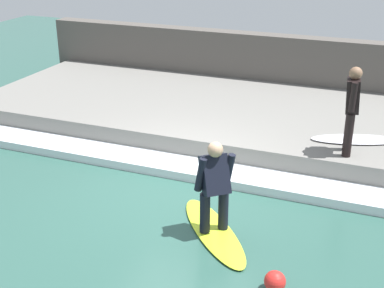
# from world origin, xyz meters

# --- Properties ---
(ground_plane) EXTENTS (28.00, 28.00, 0.00)m
(ground_plane) POSITION_xyz_m (0.00, 0.00, 0.00)
(ground_plane) COLOR #2D564C
(concrete_ledge) EXTENTS (4.40, 11.92, 0.50)m
(concrete_ledge) POSITION_xyz_m (3.33, 0.00, 0.25)
(concrete_ledge) COLOR slate
(concrete_ledge) RESTS_ON ground_plane
(back_wall) EXTENTS (0.50, 12.51, 1.66)m
(back_wall) POSITION_xyz_m (5.78, 0.00, 0.83)
(back_wall) COLOR #544F49
(back_wall) RESTS_ON ground_plane
(wave_foam_crest) EXTENTS (0.75, 11.32, 0.17)m
(wave_foam_crest) POSITION_xyz_m (0.76, 0.00, 0.08)
(wave_foam_crest) COLOR silver
(wave_foam_crest) RESTS_ON ground_plane
(surfboard_riding) EXTENTS (1.92, 1.76, 0.06)m
(surfboard_riding) POSITION_xyz_m (-1.03, -0.97, 0.03)
(surfboard_riding) COLOR #BFE02D
(surfboard_riding) RESTS_ON ground_plane
(surfer_riding) EXTENTS (0.57, 0.56, 1.43)m
(surfer_riding) POSITION_xyz_m (-1.03, -0.97, 0.85)
(surfer_riding) COLOR black
(surfer_riding) RESTS_ON surfboard_riding
(surfer_waiting_near) EXTENTS (0.54, 0.29, 1.59)m
(surfer_waiting_near) POSITION_xyz_m (1.61, -2.56, 1.39)
(surfer_waiting_near) COLOR black
(surfer_waiting_near) RESTS_ON concrete_ledge
(surfboard_waiting_near) EXTENTS (1.04, 1.78, 0.06)m
(surfboard_waiting_near) POSITION_xyz_m (2.26, -2.66, 0.53)
(surfboard_waiting_near) COLOR silver
(surfboard_waiting_near) RESTS_ON concrete_ledge
(marker_buoy) EXTENTS (0.28, 0.28, 0.28)m
(marker_buoy) POSITION_xyz_m (-2.02, -2.15, 0.14)
(marker_buoy) COLOR red
(marker_buoy) RESTS_ON ground_plane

